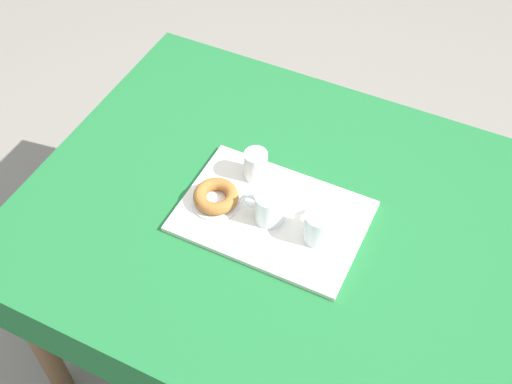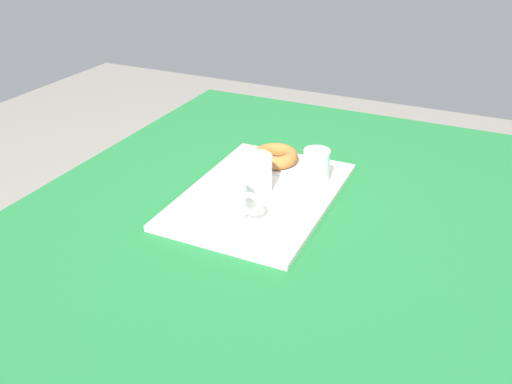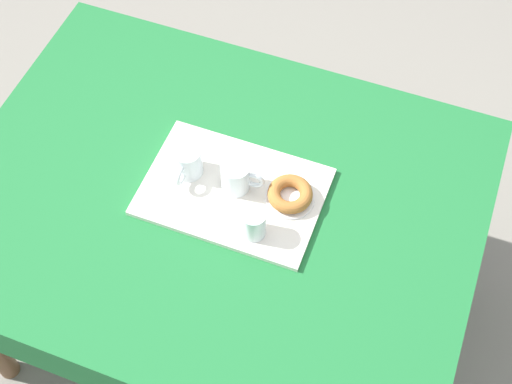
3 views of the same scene
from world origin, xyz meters
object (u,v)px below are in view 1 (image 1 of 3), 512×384
Objects in this scene: dining_table at (289,236)px; donut_plate_left at (216,201)px; sugar_donut_left at (216,196)px; water_glass_near at (256,166)px; tea_mug_left at (269,208)px; tea_mug_right at (319,226)px; serving_tray at (272,216)px.

dining_table is 0.22m from donut_plate_left.
dining_table is 11.76× the size of sugar_donut_left.
water_glass_near is 0.66× the size of donut_plate_left.
dining_table is 11.97× the size of tea_mug_left.
tea_mug_right reaches higher than dining_table.
dining_table is at bearing -27.79° from water_glass_near.
tea_mug_left reaches higher than serving_tray.
tea_mug_right is at bearing -5.83° from serving_tray.
serving_tray is at bearing 10.08° from sugar_donut_left.
water_glass_near is at bearing 152.21° from dining_table.
water_glass_near reaches higher than serving_tray.
water_glass_near is at bearing 67.53° from donut_plate_left.
water_glass_near is 0.14m from donut_plate_left.
dining_table is 0.23m from sugar_donut_left.
water_glass_near reaches higher than donut_plate_left.
tea_mug_right is at bearing -24.48° from dining_table.
tea_mug_right is 0.25m from water_glass_near.
donut_plate_left is at bearing -175.15° from tea_mug_left.
water_glass_near is (-0.10, 0.10, 0.05)m from serving_tray.
water_glass_near is at bearing 67.53° from sugar_donut_left.
tea_mug_right is at bearing 0.29° from tea_mug_left.
tea_mug_left is at bearing 4.85° from sugar_donut_left.
tea_mug_left is 0.89× the size of donut_plate_left.
tea_mug_right is (0.09, -0.04, 0.15)m from dining_table.
tea_mug_left reaches higher than donut_plate_left.
dining_table is 16.10× the size of water_glass_near.
serving_tray is 0.15m from sugar_donut_left.
water_glass_near is at bearing 128.72° from tea_mug_left.
sugar_donut_left is (-0.19, -0.05, 0.13)m from dining_table.
water_glass_near is at bearing 153.53° from tea_mug_right.
dining_table is 11.97× the size of tea_mug_right.
tea_mug_left is 1.00× the size of tea_mug_right.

